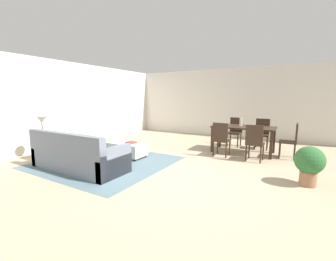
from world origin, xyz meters
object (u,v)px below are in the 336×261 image
object	(u,v)px
dining_chair_near_right	(255,141)
potted_plant	(309,163)
side_table	(43,142)
dining_chair_near_left	(221,138)
ottoman_table	(127,149)
table_lamp	(42,121)
dining_chair_far_right	(262,132)
vase_centerpiece	(241,122)
book_on_ottoman	(131,142)
couch	(77,156)
dining_chair_head_east	(292,139)
dining_table	(243,130)
dining_chair_far_left	(235,130)

from	to	relation	value
dining_chair_near_right	potted_plant	xyz separation A→B (m)	(1.10, -1.10, -0.10)
side_table	dining_chair_near_left	xyz separation A→B (m)	(3.82, 2.53, 0.06)
ottoman_table	table_lamp	distance (m)	2.22
table_lamp	dining_chair_far_right	xyz separation A→B (m)	(4.61, 4.13, -0.48)
vase_centerpiece	book_on_ottoman	size ratio (longest dim) A/B	0.92
table_lamp	vase_centerpiece	bearing A→B (deg)	38.88
ottoman_table	dining_chair_near_left	bearing A→B (deg)	30.87
dining_chair_near_right	dining_chair_far_right	world-z (taller)	same
couch	potted_plant	world-z (taller)	couch
dining_chair_head_east	side_table	bearing A→B (deg)	-148.91
couch	dining_table	bearing A→B (deg)	50.67
couch	book_on_ottoman	world-z (taller)	couch
dining_chair_far_right	potted_plant	distance (m)	2.95
couch	ottoman_table	size ratio (longest dim) A/B	2.21
dining_chair_near_right	dining_chair_head_east	world-z (taller)	same
dining_chair_head_east	dining_chair_far_right	bearing A→B (deg)	134.09
dining_chair_near_left	vase_centerpiece	bearing A→B (deg)	68.27
table_lamp	dining_chair_head_east	world-z (taller)	table_lamp
dining_table	dining_chair_near_left	world-z (taller)	dining_chair_near_left
ottoman_table	dining_chair_near_right	distance (m)	3.27
side_table	vase_centerpiece	bearing A→B (deg)	38.88
side_table	table_lamp	xyz separation A→B (m)	(-0.00, 0.00, 0.54)
dining_chair_near_right	dining_chair_far_left	world-z (taller)	same
couch	side_table	bearing A→B (deg)	176.02
dining_chair_far_left	book_on_ottoman	size ratio (longest dim) A/B	3.54
couch	vase_centerpiece	size ratio (longest dim) A/B	9.46
dining_table	vase_centerpiece	size ratio (longest dim) A/B	7.04
couch	dining_chair_head_east	size ratio (longest dim) A/B	2.45
book_on_ottoman	dining_chair_near_left	bearing A→B (deg)	31.69
dining_chair_far_left	dining_chair_head_east	bearing A→B (deg)	-27.12
ottoman_table	dining_chair_head_east	world-z (taller)	dining_chair_head_east
couch	dining_chair_near_right	world-z (taller)	dining_chair_near_right
side_table	dining_chair_far_left	bearing A→B (deg)	47.29
dining_chair_far_right	book_on_ottoman	distance (m)	4.01
dining_chair_far_right	dining_chair_head_east	xyz separation A→B (m)	(0.82, -0.85, 0.00)
dining_chair_far_right	book_on_ottoman	world-z (taller)	dining_chair_far_right
table_lamp	dining_chair_far_right	world-z (taller)	table_lamp
dining_chair_far_left	potted_plant	xyz separation A→B (m)	(1.96, -2.71, -0.10)
side_table	dining_chair_near_right	xyz separation A→B (m)	(4.66, 2.51, 0.06)
dining_chair_near_right	vase_centerpiece	distance (m)	1.04
table_lamp	dining_chair_near_left	bearing A→B (deg)	33.55
couch	side_table	size ratio (longest dim) A/B	3.84
dining_table	vase_centerpiece	world-z (taller)	vase_centerpiece
side_table	potted_plant	world-z (taller)	potted_plant
dining_chair_near_left	dining_chair_far_right	bearing A→B (deg)	63.40
ottoman_table	dining_table	distance (m)	3.31
dining_table	potted_plant	distance (m)	2.46
couch	dining_chair_near_left	xyz separation A→B (m)	(2.39, 2.63, 0.22)
vase_centerpiece	potted_plant	size ratio (longest dim) A/B	0.33
table_lamp	book_on_ottoman	xyz separation A→B (m)	(1.79, 1.28, -0.60)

